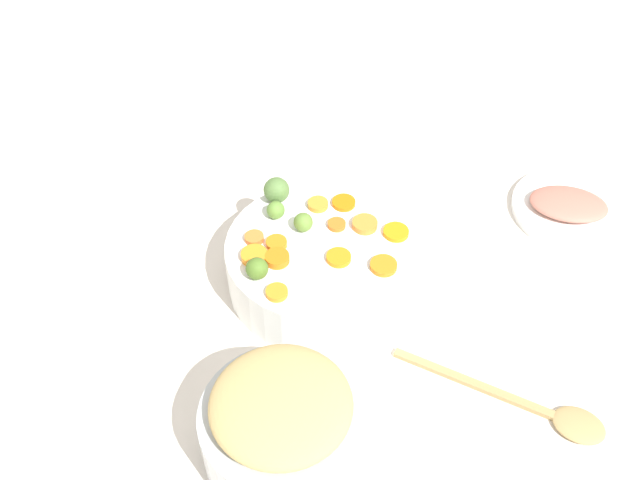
% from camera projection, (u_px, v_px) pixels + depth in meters
% --- Properties ---
extents(tabletop, '(2.40, 2.40, 0.02)m').
position_uv_depth(tabletop, '(291.00, 271.00, 1.14)').
color(tabletop, silver).
rests_on(tabletop, ground).
extents(serving_bowl_carrots, '(0.28, 0.28, 0.08)m').
position_uv_depth(serving_bowl_carrots, '(320.00, 264.00, 1.08)').
color(serving_bowl_carrots, white).
rests_on(serving_bowl_carrots, tabletop).
extents(metal_pot, '(0.20, 0.20, 0.10)m').
position_uv_depth(metal_pot, '(284.00, 435.00, 0.87)').
color(metal_pot, '#B3BBC3').
rests_on(metal_pot, tabletop).
extents(stuffing_mound, '(0.17, 0.17, 0.04)m').
position_uv_depth(stuffing_mound, '(282.00, 404.00, 0.82)').
color(stuffing_mound, tan).
rests_on(stuffing_mound, metal_pot).
extents(carrot_slice_0, '(0.03, 0.03, 0.01)m').
position_uv_depth(carrot_slice_0, '(277.00, 292.00, 0.98)').
color(carrot_slice_0, orange).
rests_on(carrot_slice_0, serving_bowl_carrots).
extents(carrot_slice_1, '(0.04, 0.04, 0.01)m').
position_uv_depth(carrot_slice_1, '(277.00, 258.00, 1.03)').
color(carrot_slice_1, orange).
rests_on(carrot_slice_1, serving_bowl_carrots).
extents(carrot_slice_2, '(0.04, 0.04, 0.01)m').
position_uv_depth(carrot_slice_2, '(276.00, 243.00, 1.05)').
color(carrot_slice_2, orange).
rests_on(carrot_slice_2, serving_bowl_carrots).
extents(carrot_slice_3, '(0.06, 0.06, 0.01)m').
position_uv_depth(carrot_slice_3, '(383.00, 266.00, 1.02)').
color(carrot_slice_3, orange).
rests_on(carrot_slice_3, serving_bowl_carrots).
extents(carrot_slice_4, '(0.05, 0.05, 0.01)m').
position_uv_depth(carrot_slice_4, '(254.00, 256.00, 1.03)').
color(carrot_slice_4, orange).
rests_on(carrot_slice_4, serving_bowl_carrots).
extents(carrot_slice_5, '(0.04, 0.04, 0.01)m').
position_uv_depth(carrot_slice_5, '(337.00, 225.00, 1.08)').
color(carrot_slice_5, orange).
rests_on(carrot_slice_5, serving_bowl_carrots).
extents(carrot_slice_6, '(0.04, 0.04, 0.01)m').
position_uv_depth(carrot_slice_6, '(339.00, 258.00, 1.03)').
color(carrot_slice_6, orange).
rests_on(carrot_slice_6, serving_bowl_carrots).
extents(carrot_slice_7, '(0.05, 0.05, 0.01)m').
position_uv_depth(carrot_slice_7, '(396.00, 232.00, 1.07)').
color(carrot_slice_7, orange).
rests_on(carrot_slice_7, serving_bowl_carrots).
extents(carrot_slice_8, '(0.05, 0.05, 0.01)m').
position_uv_depth(carrot_slice_8, '(365.00, 224.00, 1.08)').
color(carrot_slice_8, orange).
rests_on(carrot_slice_8, serving_bowl_carrots).
extents(carrot_slice_9, '(0.04, 0.04, 0.01)m').
position_uv_depth(carrot_slice_9, '(254.00, 238.00, 1.06)').
color(carrot_slice_9, orange).
rests_on(carrot_slice_9, serving_bowl_carrots).
extents(carrot_slice_10, '(0.05, 0.05, 0.01)m').
position_uv_depth(carrot_slice_10, '(344.00, 203.00, 1.11)').
color(carrot_slice_10, orange).
rests_on(carrot_slice_10, serving_bowl_carrots).
extents(carrot_slice_11, '(0.04, 0.04, 0.01)m').
position_uv_depth(carrot_slice_11, '(318.00, 204.00, 1.11)').
color(carrot_slice_11, orange).
rests_on(carrot_slice_11, serving_bowl_carrots).
extents(brussels_sprout_0, '(0.03, 0.03, 0.03)m').
position_uv_depth(brussels_sprout_0, '(303.00, 225.00, 1.06)').
color(brussels_sprout_0, olive).
rests_on(brussels_sprout_0, serving_bowl_carrots).
extents(brussels_sprout_1, '(0.03, 0.03, 0.03)m').
position_uv_depth(brussels_sprout_1, '(276.00, 210.00, 1.09)').
color(brussels_sprout_1, '#5D8936').
rests_on(brussels_sprout_1, serving_bowl_carrots).
extents(brussels_sprout_2, '(0.04, 0.04, 0.04)m').
position_uv_depth(brussels_sprout_2, '(276.00, 190.00, 1.11)').
color(brussels_sprout_2, '#54783C').
rests_on(brussels_sprout_2, serving_bowl_carrots).
extents(brussels_sprout_3, '(0.03, 0.03, 0.03)m').
position_uv_depth(brussels_sprout_3, '(257.00, 268.00, 1.00)').
color(brussels_sprout_3, '#4E7327').
rests_on(brussels_sprout_3, serving_bowl_carrots).
extents(wooden_spoon, '(0.16, 0.28, 0.01)m').
position_uv_depth(wooden_spoon, '(543.00, 411.00, 0.95)').
color(wooden_spoon, tan).
rests_on(wooden_spoon, tabletop).
extents(ham_plate, '(0.22, 0.22, 0.01)m').
position_uv_depth(ham_plate, '(576.00, 210.00, 1.22)').
color(ham_plate, white).
rests_on(ham_plate, tabletop).
extents(ham_slice_main, '(0.12, 0.15, 0.02)m').
position_uv_depth(ham_slice_main, '(569.00, 204.00, 1.21)').
color(ham_slice_main, '#BD705F').
rests_on(ham_slice_main, ham_plate).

